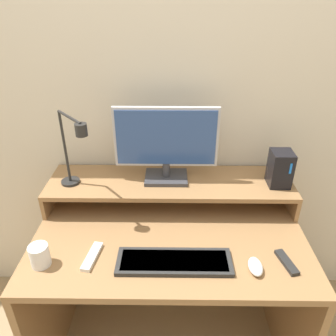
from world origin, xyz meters
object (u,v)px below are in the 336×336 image
object	(u,v)px
monitor	(166,143)
keyboard	(174,262)
desk_lamp	(73,150)
mouse	(255,266)
remote_control	(92,256)
remote_secondary	(287,262)
router_dock	(280,168)
mug	(40,256)

from	to	relation	value
monitor	keyboard	xyz separation A→B (m)	(0.04, -0.44, -0.31)
monitor	desk_lamp	size ratio (longest dim) A/B	1.32
mouse	remote_control	world-z (taller)	mouse
remote_secondary	keyboard	bearing A→B (deg)	-179.41
desk_lamp	router_dock	size ratio (longest dim) A/B	2.14
desk_lamp	keyboard	distance (m)	0.63
router_dock	keyboard	world-z (taller)	router_dock
router_dock	keyboard	xyz separation A→B (m)	(-0.49, -0.39, -0.20)
keyboard	remote_secondary	size ratio (longest dim) A/B	3.32
desk_lamp	mug	size ratio (longest dim) A/B	4.03
router_dock	mug	bearing A→B (deg)	-158.13
mouse	mug	xyz separation A→B (m)	(-0.83, 0.02, 0.03)
remote_control	keyboard	bearing A→B (deg)	-4.51
remote_control	remote_secondary	bearing A→B (deg)	-1.59
keyboard	remote_secondary	world-z (taller)	keyboard
desk_lamp	mouse	bearing A→B (deg)	-25.56
desk_lamp	monitor	bearing A→B (deg)	15.21
desk_lamp	mug	xyz separation A→B (m)	(-0.08, -0.34, -0.28)
router_dock	mug	world-z (taller)	router_dock
monitor	remote_control	distance (m)	0.59
desk_lamp	mouse	xyz separation A→B (m)	(0.75, -0.36, -0.31)
keyboard	remote_secondary	distance (m)	0.44
keyboard	remote_secondary	xyz separation A→B (m)	(0.44, 0.00, -0.00)
monitor	keyboard	bearing A→B (deg)	-84.96
remote_secondary	mug	world-z (taller)	mug
mouse	remote_secondary	size ratio (longest dim) A/B	0.71
mug	remote_control	bearing A→B (deg)	10.76
desk_lamp	remote_secondary	world-z (taller)	desk_lamp
router_dock	remote_secondary	bearing A→B (deg)	-97.71
keyboard	mouse	distance (m)	0.31
mouse	mug	bearing A→B (deg)	178.75
remote_secondary	monitor	bearing A→B (deg)	137.78
monitor	remote_control	world-z (taller)	monitor
keyboard	remote_control	world-z (taller)	keyboard
desk_lamp	router_dock	world-z (taller)	desk_lamp
desk_lamp	router_dock	distance (m)	0.94
monitor	mouse	size ratio (longest dim) A/B	5.01
router_dock	monitor	bearing A→B (deg)	175.34
remote_control	mug	xyz separation A→B (m)	(-0.19, -0.04, 0.04)
keyboard	mouse	bearing A→B (deg)	-5.24
router_dock	mouse	size ratio (longest dim) A/B	1.78
monitor	desk_lamp	bearing A→B (deg)	-164.79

